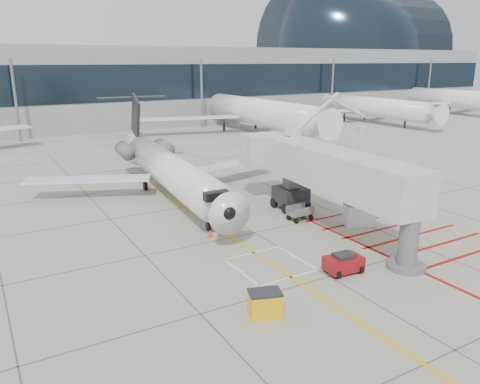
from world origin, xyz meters
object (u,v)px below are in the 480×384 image
pushback_tug (343,263)px  spill_bin (265,304)px  jet_bridge (339,180)px  regional_jet (176,157)px

pushback_tug → spill_bin: bearing=-160.3°
spill_bin → pushback_tug: bearing=33.2°
jet_bridge → pushback_tug: size_ratio=9.16×
regional_jet → spill_bin: size_ratio=20.76×
pushback_tug → spill_bin: (-6.46, -1.71, 0.03)m
regional_jet → spill_bin: (-3.51, -18.89, -3.40)m
pushback_tug → spill_bin: spill_bin is taller
jet_bridge → spill_bin: bearing=-143.0°
pushback_tug → spill_bin: 6.68m
regional_jet → pushback_tug: regional_jet is taller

